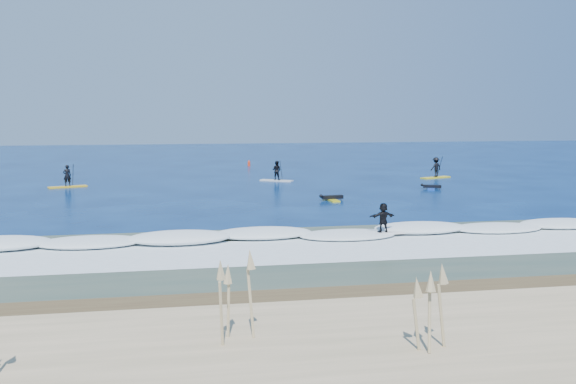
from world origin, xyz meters
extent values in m
plane|color=#03173F|center=(0.00, 0.00, 0.00)|extent=(160.00, 160.00, 0.00)
cube|color=tan|center=(0.00, -27.00, 0.00)|extent=(90.00, 7.00, 2.00)
cube|color=#4A3822|center=(0.00, -21.50, 0.00)|extent=(90.00, 5.00, 0.08)
cube|color=#324437|center=(0.00, -14.00, 0.01)|extent=(90.00, 13.00, 0.01)
cube|color=white|center=(0.00, -10.00, 0.00)|extent=(40.00, 6.00, 0.30)
cube|color=silver|center=(0.00, -13.00, 0.00)|extent=(34.00, 5.00, 0.02)
cube|color=gold|center=(-15.49, 13.29, 0.05)|extent=(3.04, 1.72, 0.10)
imported|color=black|center=(-15.49, 13.29, 0.95)|extent=(0.72, 0.60, 1.71)
cylinder|color=black|center=(-15.07, 13.44, 0.89)|extent=(0.28, 0.66, 1.99)
cube|color=black|center=(-15.07, 13.44, -0.05)|extent=(0.12, 0.03, 0.30)
cube|color=silver|center=(1.70, 14.81, 0.05)|extent=(2.86, 2.15, 0.10)
imported|color=black|center=(1.70, 14.81, 0.93)|extent=(1.02, 0.97, 1.67)
cylinder|color=black|center=(2.08, 14.58, 0.87)|extent=(0.39, 0.59, 1.95)
cube|color=black|center=(2.08, 14.58, -0.05)|extent=(0.12, 0.03, 0.29)
cube|color=yellow|center=(16.37, 14.76, 0.05)|extent=(3.17, 1.90, 0.10)
imported|color=black|center=(16.37, 14.76, 1.00)|extent=(1.32, 1.05, 1.79)
cylinder|color=black|center=(16.80, 14.94, 0.93)|extent=(0.31, 0.68, 2.09)
cube|color=black|center=(16.80, 14.94, -0.05)|extent=(0.12, 0.03, 0.31)
cube|color=yellow|center=(3.39, 2.20, 0.05)|extent=(0.78, 2.17, 0.10)
cube|color=black|center=(3.50, 2.21, 0.22)|extent=(1.50, 0.53, 0.24)
sphere|color=black|center=(2.67, 2.13, 0.32)|extent=(0.24, 0.24, 0.24)
cube|color=#1846B4|center=(12.65, 6.98, 0.05)|extent=(1.24, 2.06, 0.10)
cube|color=black|center=(12.74, 6.95, 0.21)|extent=(1.42, 0.85, 0.23)
sphere|color=black|center=(12.01, 7.24, 0.31)|extent=(0.23, 0.23, 0.23)
cube|color=silver|center=(2.70, -10.75, 0.21)|extent=(2.19, 0.90, 0.11)
imported|color=black|center=(2.70, -10.75, 0.97)|extent=(1.37, 0.62, 1.42)
cylinder|color=#F43515|center=(1.17, 30.40, 0.24)|extent=(0.30, 0.30, 0.49)
cone|color=#F43515|center=(1.17, 30.40, 0.61)|extent=(0.22, 0.22, 0.24)
camera|label=1|loc=(-7.30, -39.90, 6.06)|focal=40.00mm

